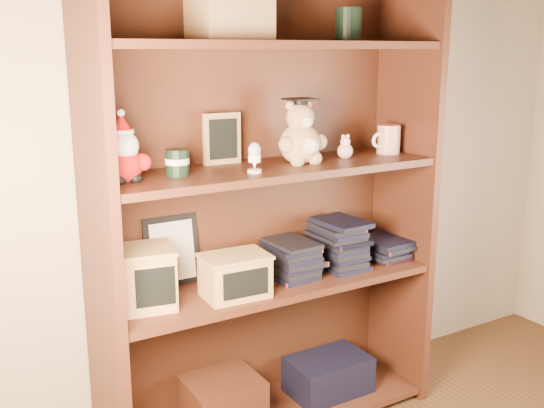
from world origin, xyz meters
The scene contains 16 objects.
bookcase centered at (-0.08, 1.36, 0.78)m, with size 1.20×0.35×1.60m.
shelf_lower centered at (-0.08, 1.30, 0.54)m, with size 1.14×0.33×0.02m.
shelf_upper centered at (-0.08, 1.30, 0.94)m, with size 1.14×0.33×0.02m.
santa_plush centered at (-0.58, 1.30, 1.03)m, with size 0.15×0.11×0.22m.
teachers_tin centered at (-0.41, 1.30, 0.99)m, with size 0.07×0.07×0.08m.
chalkboard_plaque centered at (-0.20, 1.42, 1.03)m, with size 0.13×0.07×0.17m.
egg_cup centered at (-0.18, 1.23, 1.00)m, with size 0.04×0.04×0.09m.
grad_teddy_bear centered at (0.03, 1.30, 1.04)m, with size 0.18×0.16×0.22m.
pink_figurine centered at (0.23, 1.30, 0.98)m, with size 0.06×0.06×0.09m.
teacher_mug centered at (0.42, 1.30, 1.00)m, with size 0.12×0.08×0.11m.
certificate_frame centered at (-0.38, 1.44, 0.67)m, with size 0.19×0.05×0.24m.
treats_box centered at (-0.53, 1.30, 0.65)m, with size 0.20×0.20×0.19m.
pencils_box centered at (-0.25, 1.24, 0.62)m, with size 0.22×0.16×0.14m.
book_stack_left centered at (0.01, 1.30, 0.61)m, with size 0.14×0.20×0.13m.
book_stack_mid centered at (0.21, 1.30, 0.64)m, with size 0.14×0.20×0.18m.
book_stack_right centered at (0.41, 1.30, 0.59)m, with size 0.14×0.20×0.08m.
Camera 1 is at (-1.14, -0.47, 1.32)m, focal length 42.00 mm.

